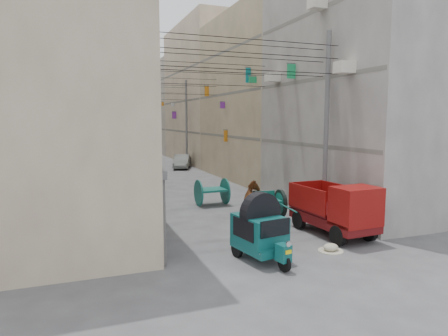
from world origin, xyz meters
name	(u,v)px	position (x,y,z in m)	size (l,w,h in m)	color
ground	(341,289)	(0.00, 0.00, 0.00)	(140.00, 140.00, 0.00)	#464648
building_row_left	(53,98)	(-8.00, 34.13, 6.46)	(8.00, 62.00, 14.00)	beige
building_row_right	(210,101)	(8.00, 34.13, 6.46)	(8.00, 62.00, 14.00)	#AAA69F
end_cap_building	(110,108)	(0.00, 66.00, 6.50)	(22.00, 10.00, 13.00)	tan
shutters_left	(131,183)	(-3.92, 10.38, 1.49)	(0.18, 14.40, 2.88)	#4A4A4E
signboards	(163,132)	(-0.01, 21.66, 3.43)	(8.22, 40.52, 5.67)	silver
ac_units	(308,51)	(3.65, 7.67, 7.43)	(0.70, 6.55, 3.35)	silver
utility_poles	(178,126)	(0.00, 17.00, 4.00)	(7.40, 22.20, 8.00)	#5E5F61
overhead_cables	(188,78)	(0.00, 14.40, 6.77)	(7.40, 22.52, 1.12)	black
auto_rickshaw	(260,230)	(-0.99, 2.76, 0.96)	(1.60, 2.40, 1.64)	black
tonga_cart	(268,203)	(1.70, 7.48, 0.66)	(1.42, 2.88, 1.26)	black
mini_truck	(340,212)	(2.82, 3.87, 0.98)	(1.79, 3.70, 2.04)	black
second_cart	(212,191)	(0.23, 10.96, 0.72)	(1.56, 1.39, 1.35)	#155C52
feed_sack	(331,247)	(1.58, 2.67, 0.13)	(0.52, 0.42, 0.26)	#BCB69C
horse	(255,203)	(0.79, 6.94, 0.86)	(0.93, 2.04, 1.72)	brown
distant_car_white	(139,163)	(-1.11, 26.48, 0.64)	(1.51, 3.76, 1.28)	silver
distant_car_grey	(182,161)	(2.80, 26.80, 0.62)	(1.31, 3.75, 1.23)	slate
distant_car_green	(127,155)	(-0.94, 35.84, 0.53)	(1.49, 3.67, 1.06)	#205D50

